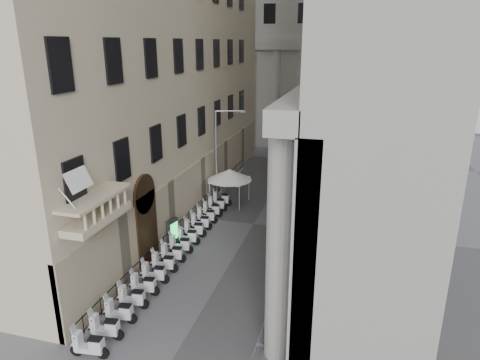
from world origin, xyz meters
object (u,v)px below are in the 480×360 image
object	(u,v)px
street_lamp	(220,148)
pedestrian_a	(298,169)
info_kiosk	(173,234)
scooter_0	(91,357)
pedestrian_b	(305,171)
security_tent	(229,175)

from	to	relation	value
street_lamp	pedestrian_a	distance (m)	10.03
info_kiosk	scooter_0	bearing A→B (deg)	-72.52
street_lamp	info_kiosk	bearing A→B (deg)	-110.45
pedestrian_a	pedestrian_b	xyz separation A→B (m)	(0.74, 0.02, -0.15)
pedestrian_b	scooter_0	bearing A→B (deg)	104.39
security_tent	info_kiosk	xyz separation A→B (m)	(-1.16, -8.89, -1.46)
scooter_0	info_kiosk	distance (m)	10.49
scooter_0	pedestrian_a	world-z (taller)	pedestrian_a
street_lamp	pedestrian_a	bearing A→B (deg)	35.05
scooter_0	pedestrian_b	distance (m)	27.90
street_lamp	pedestrian_b	xyz separation A→B (m)	(6.28, 7.60, -3.68)
info_kiosk	security_tent	bearing A→B (deg)	95.94
info_kiosk	pedestrian_b	bearing A→B (deg)	82.22
security_tent	pedestrian_b	distance (m)	9.75
scooter_0	street_lamp	size ratio (longest dim) A/B	0.20
pedestrian_b	info_kiosk	bearing A→B (deg)	95.19
info_kiosk	pedestrian_a	xyz separation A→B (m)	(5.79, 16.85, -0.01)
street_lamp	pedestrian_a	size ratio (longest dim) A/B	3.81
security_tent	pedestrian_a	distance (m)	9.32
security_tent	scooter_0	bearing A→B (deg)	-91.25
pedestrian_a	street_lamp	bearing A→B (deg)	61.47
street_lamp	pedestrian_b	distance (m)	10.52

